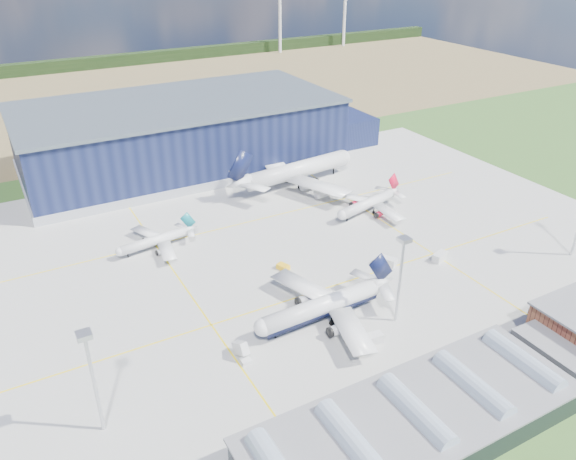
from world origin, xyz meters
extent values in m
plane|color=#2F5821|center=(0.00, 0.00, 0.00)|extent=(600.00, 600.00, 0.00)
cube|color=#ABAAA5|center=(0.00, 10.00, 0.03)|extent=(220.00, 160.00, 0.06)
cube|color=yellow|center=(0.00, -10.00, 0.07)|extent=(180.00, 0.40, 0.02)
cube|color=yellow|center=(0.00, 35.00, 0.07)|extent=(180.00, 0.40, 0.02)
cube|color=yellow|center=(-30.00, 10.00, 0.07)|extent=(0.40, 120.00, 0.02)
cube|color=yellow|center=(40.00, 10.00, 0.07)|extent=(0.40, 120.00, 0.02)
cube|color=olive|center=(0.00, 220.00, 0.00)|extent=(600.00, 220.00, 0.01)
cube|color=black|center=(0.00, 300.00, 4.00)|extent=(600.00, 8.00, 8.00)
cylinder|color=silver|center=(150.00, 290.00, 35.00)|extent=(2.40, 2.40, 70.00)
cylinder|color=silver|center=(210.00, 290.00, 35.00)|extent=(2.40, 2.40, 70.00)
cube|color=#101738|center=(0.00, 95.00, 12.50)|extent=(120.00, 60.00, 25.00)
cube|color=#979BA4|center=(0.00, 95.00, 1.60)|extent=(121.00, 61.00, 3.20)
cube|color=#4E5963|center=(0.00, 95.00, 25.50)|extent=(122.00, 62.00, 1.20)
cube|color=#101738|center=(72.00, 90.00, 6.00)|extent=(24.00, 30.00, 12.00)
cube|color=black|center=(-10.00, -60.00, 3.00)|extent=(65.00, 22.00, 6.00)
cube|color=slate|center=(-10.00, -60.00, 6.20)|extent=(66.00, 23.00, 0.50)
cube|color=slate|center=(30.00, -60.00, 3.00)|extent=(10.00, 18.00, 6.00)
cylinder|color=#99A9BD|center=(-24.00, -60.00, 6.40)|extent=(4.40, 18.00, 4.40)
cylinder|color=#99A9BD|center=(-10.00, -60.00, 6.40)|extent=(4.40, 18.00, 4.40)
cylinder|color=#99A9BD|center=(4.00, -60.00, 6.40)|extent=(4.40, 18.00, 4.40)
cylinder|color=#99A9BD|center=(18.00, -60.00, 6.40)|extent=(4.40, 18.00, 4.40)
cylinder|color=silver|center=(-60.00, -30.00, 11.00)|extent=(0.70, 0.70, 22.00)
cube|color=silver|center=(-60.00, -30.00, 22.50)|extent=(2.60, 2.60, 1.00)
cylinder|color=silver|center=(10.00, -30.00, 11.00)|extent=(0.70, 0.70, 22.00)
cube|color=silver|center=(10.00, -30.00, 22.50)|extent=(2.60, 2.60, 1.00)
cube|color=yellow|center=(-2.74, 3.93, 0.74)|extent=(3.34, 4.10, 1.48)
cube|color=silver|center=(-0.41, -34.15, 1.18)|extent=(5.66, 3.00, 2.36)
cube|color=silver|center=(24.12, -8.16, 1.22)|extent=(4.71, 5.83, 2.44)
cube|color=silver|center=(14.91, 62.00, 0.59)|extent=(3.15, 2.56, 1.18)
cube|color=silver|center=(39.05, -13.58, 1.20)|extent=(5.50, 3.82, 2.40)
cube|color=silver|center=(-28.44, -23.69, 1.44)|extent=(2.31, 4.67, 2.87)
imported|color=#99999E|center=(42.88, -48.00, 0.53)|extent=(3.39, 2.36, 1.06)
camera|label=1|loc=(-66.39, -113.92, 83.46)|focal=35.00mm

